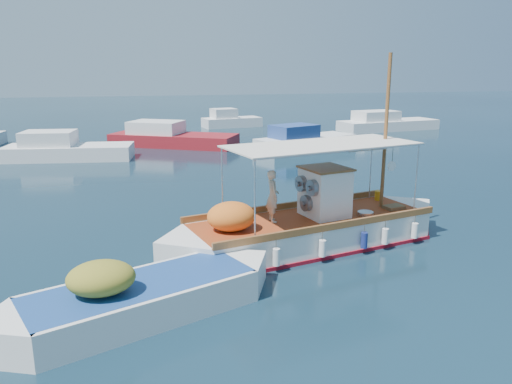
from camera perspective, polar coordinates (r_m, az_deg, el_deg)
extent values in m
plane|color=black|center=(14.49, 5.07, -6.42)|extent=(160.00, 160.00, 0.00)
cube|color=white|center=(14.65, 6.21, -4.87)|extent=(7.30, 3.82, 1.02)
cube|color=white|center=(13.17, -6.69, -7.10)|extent=(2.26, 2.26, 1.02)
cube|color=white|center=(16.73, 16.27, -2.94)|extent=(2.26, 2.26, 1.02)
cube|color=maroon|center=(14.75, 6.18, -5.99)|extent=(7.41, 3.92, 0.17)
cube|color=#923716|center=(14.50, 6.26, -3.03)|extent=(7.26, 3.64, 0.06)
cube|color=brown|center=(15.41, 3.91, -1.50)|extent=(6.89, 1.67, 0.19)
cube|color=brown|center=(13.55, 8.97, -3.86)|extent=(6.89, 1.67, 0.19)
cube|color=white|center=(14.56, 7.87, -0.09)|extent=(1.36, 1.43, 1.39)
cube|color=brown|center=(14.40, 7.96, 2.70)|extent=(1.47, 1.54, 0.06)
cylinder|color=slate|center=(13.92, 6.55, 0.48)|extent=(0.30, 0.50, 0.46)
cylinder|color=slate|center=(14.41, 5.26, 0.98)|extent=(0.30, 0.50, 0.46)
cylinder|color=slate|center=(14.29, 5.85, -1.26)|extent=(0.30, 0.50, 0.46)
cylinder|color=brown|center=(15.56, 14.60, 6.60)|extent=(0.13, 0.13, 4.64)
cylinder|color=brown|center=(15.13, 12.39, 5.10)|extent=(1.64, 0.45, 0.07)
cylinder|color=silver|center=(14.03, -3.89, 0.94)|extent=(0.05, 0.05, 2.09)
cylinder|color=silver|center=(12.23, -0.13, -1.01)|extent=(0.05, 0.05, 2.09)
cylinder|color=silver|center=(16.76, 12.99, 2.78)|extent=(0.05, 0.05, 2.09)
cylinder|color=silver|center=(15.29, 17.86, 1.38)|extent=(0.05, 0.05, 2.09)
cube|color=beige|center=(14.20, 7.59, 5.37)|extent=(5.83, 3.40, 0.04)
ellipsoid|color=orange|center=(13.22, -2.84, -2.81)|extent=(1.51, 1.37, 0.78)
cube|color=orange|center=(15.50, 8.99, -1.20)|extent=(0.26, 0.21, 0.37)
cylinder|color=orange|center=(16.74, 13.88, -0.40)|extent=(0.33, 0.33, 0.32)
cube|color=brown|center=(15.85, 15.48, -1.69)|extent=(0.68, 0.54, 0.11)
cylinder|color=#B2B2B2|center=(14.98, 12.40, -2.41)|extent=(0.56, 0.56, 0.11)
cylinder|color=white|center=(14.60, 15.27, 2.87)|extent=(0.28, 0.09, 0.28)
cylinder|color=white|center=(12.67, 2.34, -7.44)|extent=(0.22, 0.22, 0.45)
cylinder|color=navy|center=(14.16, 12.27, -5.41)|extent=(0.22, 0.22, 0.45)
cylinder|color=white|center=(15.35, 17.68, -4.22)|extent=(0.22, 0.22, 0.45)
imported|color=#BEB69E|center=(13.87, 1.91, -0.46)|extent=(0.37, 0.55, 1.47)
cube|color=white|center=(10.96, -12.87, -12.34)|extent=(5.02, 3.45, 0.91)
cube|color=white|center=(10.41, -25.16, -14.90)|extent=(1.69, 1.69, 0.91)
cube|color=white|center=(11.94, -2.40, -9.68)|extent=(1.69, 1.69, 0.91)
cube|color=navy|center=(10.77, -13.00, -10.26)|extent=(4.94, 3.26, 0.05)
ellipsoid|color=olive|center=(10.38, -17.28, -9.37)|extent=(1.65, 1.52, 0.67)
cube|color=silver|center=(30.05, -20.55, 4.09)|extent=(7.17, 3.34, 1.00)
cube|color=silver|center=(30.20, -22.61, 5.68)|extent=(3.02, 2.41, 0.80)
cube|color=maroon|center=(33.38, -9.35, 5.72)|extent=(8.53, 6.37, 1.00)
cube|color=silver|center=(33.77, -11.33, 7.28)|extent=(4.01, 3.66, 0.80)
cube|color=silver|center=(31.82, 5.75, 5.43)|extent=(7.08, 4.54, 1.00)
cube|color=navy|center=(31.04, 4.37, 6.92)|extent=(3.20, 2.74, 0.80)
cube|color=silver|center=(42.87, 14.87, 7.27)|extent=(8.72, 3.83, 1.00)
cube|color=silver|center=(42.03, 13.55, 8.46)|extent=(3.66, 2.69, 0.80)
cube|color=silver|center=(43.62, -2.77, 7.83)|extent=(5.23, 2.85, 1.00)
cube|color=silver|center=(43.27, -3.71, 8.97)|extent=(2.25, 2.03, 0.80)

